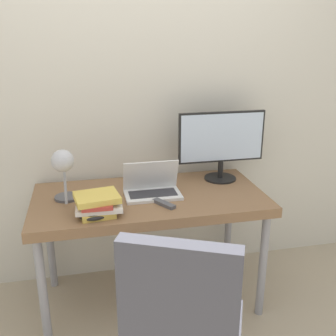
{
  "coord_description": "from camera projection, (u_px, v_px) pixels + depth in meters",
  "views": [
    {
      "loc": [
        -0.37,
        -1.85,
        1.7
      ],
      "look_at": [
        0.11,
        0.32,
        0.94
      ],
      "focal_mm": 42.0,
      "sensor_mm": 36.0,
      "label": 1
    }
  ],
  "objects": [
    {
      "name": "desk_lamp",
      "position": [
        63.0,
        167.0,
        2.2
      ],
      "size": [
        0.15,
        0.26,
        0.34
      ],
      "color": "#4C4C51",
      "rests_on": "desk"
    },
    {
      "name": "book_stack",
      "position": [
        98.0,
        204.0,
        2.14
      ],
      "size": [
        0.27,
        0.23,
        0.11
      ],
      "color": "gold",
      "rests_on": "desk"
    },
    {
      "name": "monitor",
      "position": [
        222.0,
        142.0,
        2.61
      ],
      "size": [
        0.59,
        0.21,
        0.46
      ],
      "color": "black",
      "rests_on": "desk"
    },
    {
      "name": "laptop",
      "position": [
        152.0,
        188.0,
        2.41
      ],
      "size": [
        0.34,
        0.21,
        0.21
      ],
      "color": "silver",
      "rests_on": "desk"
    },
    {
      "name": "office_chair",
      "position": [
        183.0,
        332.0,
        1.59
      ],
      "size": [
        0.63,
        0.65,
        1.03
      ],
      "color": "black",
      "rests_on": "ground_plane"
    },
    {
      "name": "game_controller",
      "position": [
        93.0,
        215.0,
        2.1
      ],
      "size": [
        0.15,
        0.11,
        0.04
      ],
      "color": "black",
      "rests_on": "desk"
    },
    {
      "name": "ground_plane",
      "position": [
        162.0,
        335.0,
        2.33
      ],
      "size": [
        12.0,
        12.0,
        0.0
      ],
      "primitive_type": "plane",
      "color": "tan"
    },
    {
      "name": "tv_remote",
      "position": [
        164.0,
        204.0,
        2.27
      ],
      "size": [
        0.12,
        0.16,
        0.02
      ],
      "color": "#4C4C51",
      "rests_on": "desk"
    },
    {
      "name": "desk",
      "position": [
        150.0,
        205.0,
        2.44
      ],
      "size": [
        1.42,
        0.71,
        0.76
      ],
      "color": "brown",
      "rests_on": "ground_plane"
    },
    {
      "name": "wall_back",
      "position": [
        138.0,
        96.0,
        2.63
      ],
      "size": [
        8.0,
        0.05,
        2.6
      ],
      "color": "beige",
      "rests_on": "ground_plane"
    }
  ]
}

